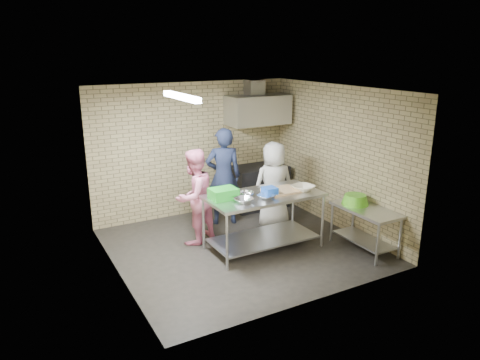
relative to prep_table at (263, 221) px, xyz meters
The scene contains 26 objects.
floor 0.63m from the prep_table, 147.26° to the left, with size 4.20×4.20×0.00m, color black.
ceiling 2.25m from the prep_table, 147.26° to the left, with size 4.20×4.20×0.00m, color black.
back_wall 2.40m from the prep_table, 98.50° to the left, with size 4.20×0.06×2.70m, color tan.
front_wall 2.01m from the prep_table, 100.48° to the right, with size 4.20×0.06×2.70m, color tan.
left_wall 2.59m from the prep_table, behind, with size 0.06×4.00×2.70m, color tan.
right_wall 1.98m from the prep_table, ahead, with size 0.06×4.00×2.70m, color tan.
prep_table is the anchor object (origin of this frame).
side_counter 1.72m from the prep_table, 31.13° to the right, with size 0.60×1.20×0.75m, color silver.
stove 2.12m from the prep_table, 61.31° to the left, with size 1.20×0.70×0.90m, color black.
range_hood 2.70m from the prep_table, 61.94° to the left, with size 1.30×0.60×0.60m, color silver.
hood_duct 3.09m from the prep_table, 63.70° to the left, with size 0.35×0.30×0.30m, color #A5A8AD.
wall_shelf 2.87m from the prep_table, 57.89° to the left, with size 0.80×0.20×0.04m, color #3F2B19.
fluorescent_fixture 2.54m from the prep_table, behind, with size 0.10×1.25×0.08m, color white.
green_crate 0.91m from the prep_table, behind, with size 0.43×0.32×0.17m, color #1C9923.
blue_tub 0.57m from the prep_table, 63.43° to the right, with size 0.22×0.22×0.14m, color blue.
cutting_board 0.61m from the prep_table, ahead, with size 0.60×0.45×0.03m, color tan.
mixing_bowl_a 0.75m from the prep_table, 158.20° to the right, with size 0.30×0.30×0.07m, color silver.
mixing_bowl_b 0.61m from the prep_table, behind, with size 0.23×0.23×0.07m, color silver.
mixing_bowl_c 0.57m from the prep_table, 114.44° to the right, with size 0.28×0.28×0.07m, color silver.
ceramic_bowl 0.89m from the prep_table, 12.09° to the right, with size 0.37×0.37×0.09m, color beige.
green_basin 1.62m from the prep_table, 23.74° to the right, with size 0.46×0.46×0.17m, color #59C626, non-canonical shape.
bottle_red 2.82m from the prep_table, 63.04° to the left, with size 0.07×0.07×0.18m, color #B22619.
bottle_green 2.99m from the prep_table, 55.05° to the left, with size 0.06×0.06×0.15m, color green.
man_navy 1.45m from the prep_table, 92.71° to the left, with size 0.69×0.45×1.90m, color #151B36.
woman_pink 1.28m from the prep_table, 138.97° to the left, with size 0.82×0.64×1.68m, color pink.
woman_white 1.10m from the prep_table, 47.98° to the left, with size 0.81×0.53×1.66m, color silver.
Camera 1 is at (-3.47, -6.29, 3.33)m, focal length 33.68 mm.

